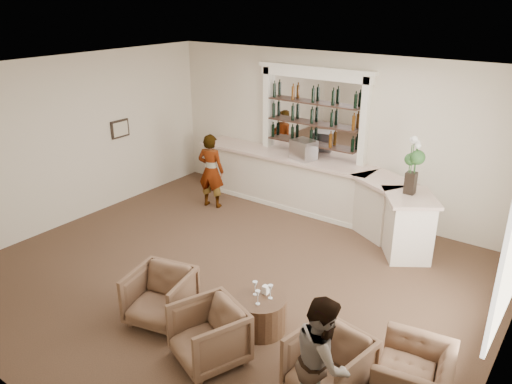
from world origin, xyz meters
TOP-DOWN VIEW (x-y plane):
  - ground at (0.00, 0.00)m, footprint 8.00×8.00m
  - room_shell at (0.16, 0.71)m, footprint 8.04×7.02m
  - bar_counter at (-0.16, 3.00)m, footprint 5.72×1.80m
  - back_bar_alcove at (-0.50, 3.41)m, footprint 2.64×0.25m
  - cocktail_table at (1.20, -0.86)m, footprint 0.70×0.70m
  - sommelier at (-2.18, 2.07)m, footprint 0.67×0.51m
  - guest at (2.62, -1.73)m, footprint 0.87×0.93m
  - armchair_left at (-0.08, -1.50)m, footprint 1.00×1.02m
  - armchair_center at (1.03, -1.74)m, footprint 1.07×1.09m
  - armchair_right at (2.52, -1.36)m, footprint 0.95×0.97m
  - armchair_far at (3.34, -0.85)m, footprint 0.98×1.08m
  - espresso_machine at (-0.48, 3.05)m, footprint 0.55×0.49m
  - flower_vase at (1.99, 2.48)m, footprint 0.27×0.27m
  - wine_glass_bar_left at (-0.39, 3.03)m, footprint 0.07×0.07m
  - wine_glass_bar_right at (-0.52, 2.99)m, footprint 0.07×0.07m
  - wine_glass_tbl_a at (1.08, -0.83)m, footprint 0.07×0.07m
  - wine_glass_tbl_b at (1.30, -0.78)m, footprint 0.07×0.07m
  - wine_glass_tbl_c at (1.24, -0.99)m, footprint 0.07×0.07m
  - napkin_holder at (1.18, -0.72)m, footprint 0.08×0.08m

SIDE VIEW (x-z plane):
  - ground at x=0.00m, z-range 0.00..0.00m
  - cocktail_table at x=1.20m, z-range 0.00..0.50m
  - armchair_far at x=3.34m, z-range 0.00..0.62m
  - armchair_right at x=2.52m, z-range 0.00..0.77m
  - armchair_center at x=1.03m, z-range 0.00..0.77m
  - armchair_left at x=-0.08m, z-range 0.00..0.77m
  - napkin_holder at x=1.18m, z-range 0.50..0.62m
  - bar_counter at x=-0.16m, z-range 0.00..1.14m
  - wine_glass_tbl_a at x=1.08m, z-range 0.50..0.71m
  - wine_glass_tbl_b at x=1.30m, z-range 0.50..0.71m
  - wine_glass_tbl_c at x=1.24m, z-range 0.50..0.71m
  - guest at x=2.62m, z-range 0.00..1.53m
  - sommelier at x=-2.18m, z-range 0.00..1.62m
  - wine_glass_bar_left at x=-0.39m, z-range 1.14..1.35m
  - wine_glass_bar_right at x=-0.52m, z-range 1.14..1.35m
  - espresso_machine at x=-0.48m, z-range 1.14..1.55m
  - flower_vase at x=1.99m, z-range 1.20..2.22m
  - back_bar_alcove at x=-0.50m, z-range 0.53..3.53m
  - room_shell at x=0.16m, z-range 0.68..4.00m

